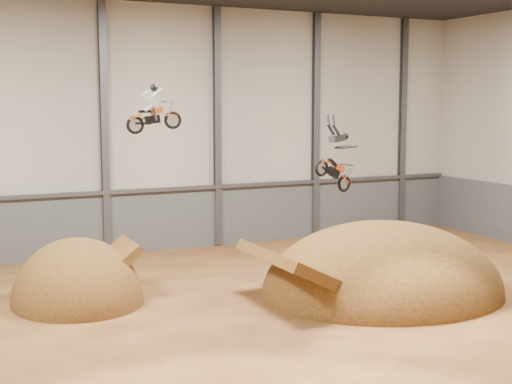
{
  "coord_description": "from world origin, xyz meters",
  "views": [
    {
      "loc": [
        -12.64,
        -23.98,
        8.4
      ],
      "look_at": [
        0.7,
        4.0,
        4.56
      ],
      "focal_mm": 50.0,
      "sensor_mm": 36.0,
      "label": 1
    }
  ],
  "objects_px": {
    "fmx_rider_a": "(155,106)",
    "fmx_rider_b": "(330,153)",
    "takeoff_ramp": "(78,302)",
    "landing_ramp": "(382,293)"
  },
  "relations": [
    {
      "from": "fmx_rider_a",
      "to": "fmx_rider_b",
      "type": "height_order",
      "value": "fmx_rider_a"
    },
    {
      "from": "landing_ramp",
      "to": "fmx_rider_a",
      "type": "bearing_deg",
      "value": 171.22
    },
    {
      "from": "fmx_rider_a",
      "to": "fmx_rider_b",
      "type": "bearing_deg",
      "value": 4.3
    },
    {
      "from": "takeoff_ramp",
      "to": "fmx_rider_a",
      "type": "distance_m",
      "value": 9.18
    },
    {
      "from": "takeoff_ramp",
      "to": "fmx_rider_b",
      "type": "height_order",
      "value": "fmx_rider_b"
    },
    {
      "from": "takeoff_ramp",
      "to": "landing_ramp",
      "type": "height_order",
      "value": "landing_ramp"
    },
    {
      "from": "fmx_rider_a",
      "to": "fmx_rider_b",
      "type": "xyz_separation_m",
      "value": [
        8.1,
        0.03,
        -2.11
      ]
    },
    {
      "from": "landing_ramp",
      "to": "fmx_rider_b",
      "type": "relative_size",
      "value": 3.5
    },
    {
      "from": "takeoff_ramp",
      "to": "fmx_rider_a",
      "type": "height_order",
      "value": "fmx_rider_a"
    },
    {
      "from": "landing_ramp",
      "to": "fmx_rider_b",
      "type": "bearing_deg",
      "value": 139.74
    }
  ]
}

